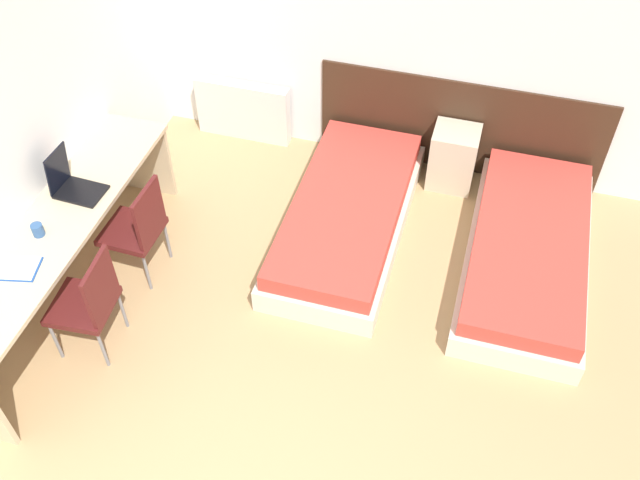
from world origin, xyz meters
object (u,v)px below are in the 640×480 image
bed_near_door (527,252)px  laptop (73,184)px  nightstand (453,158)px  bed_near_window (347,216)px  chair_near_notebook (89,301)px  chair_near_laptop (138,226)px

bed_near_door → laptop: 3.44m
bed_near_door → nightstand: 1.12m
nightstand → bed_near_window: bearing=-130.7°
bed_near_window → bed_near_door: 1.45m
nightstand → chair_near_notebook: (-2.11, -2.43, 0.20)m
bed_near_door → chair_near_laptop: (-2.84, -0.85, 0.31)m
chair_near_laptop → laptop: (-0.43, -0.03, 0.34)m
chair_near_notebook → laptop: (-0.43, 0.70, 0.34)m
nightstand → laptop: size_ratio=1.60×
bed_near_window → bed_near_door: size_ratio=1.00×
bed_near_window → bed_near_door: same height
bed_near_door → chair_near_notebook: bearing=-150.8°
nightstand → chair_near_laptop: size_ratio=0.64×
nightstand → chair_near_notebook: chair_near_notebook is taller
laptop → nightstand: bearing=36.7°
chair_near_laptop → chair_near_notebook: size_ratio=1.00×
nightstand → chair_near_notebook: bearing=-131.1°
chair_near_notebook → bed_near_door: bearing=24.7°
laptop → chair_near_notebook: bearing=-56.3°
chair_near_laptop → laptop: bearing=-174.1°
bed_near_door → nightstand: nightstand is taller
bed_near_window → laptop: bearing=-154.0°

